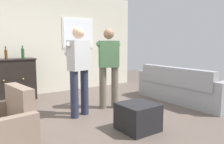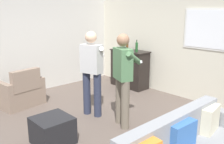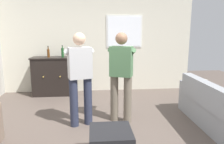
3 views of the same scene
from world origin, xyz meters
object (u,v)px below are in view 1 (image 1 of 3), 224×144
(sideboard_cabinet, at_px, (12,80))
(person_standing_left, at_px, (79,67))
(couch, at_px, (179,88))
(armchair, at_px, (2,134))
(ottoman, at_px, (138,117))
(person_standing_right, at_px, (109,64))
(bottle_liquor_amber, at_px, (6,54))
(bottle_wine_green, at_px, (23,53))

(sideboard_cabinet, distance_m, person_standing_left, 2.15)
(couch, xyz_separation_m, armchair, (-3.80, -0.37, -0.05))
(armchair, relative_size, person_standing_left, 0.57)
(ottoman, bearing_deg, couch, 19.96)
(person_standing_right, bearing_deg, bottle_liquor_amber, 132.18)
(sideboard_cabinet, height_order, person_standing_left, person_standing_left)
(ottoman, distance_m, person_standing_right, 1.49)
(armchair, distance_m, bottle_liquor_amber, 2.95)
(person_standing_left, bearing_deg, person_standing_right, 8.03)
(armchair, bearing_deg, couch, 5.56)
(armchair, height_order, bottle_wine_green, bottle_wine_green)
(armchair, relative_size, ottoman, 1.71)
(armchair, relative_size, sideboard_cabinet, 0.88)
(sideboard_cabinet, relative_size, ottoman, 1.94)
(couch, height_order, bottle_liquor_amber, bottle_liquor_amber)
(bottle_wine_green, relative_size, person_standing_right, 0.18)
(armchair, bearing_deg, person_standing_right, 23.25)
(ottoman, bearing_deg, person_standing_right, 76.46)
(bottle_wine_green, bearing_deg, couch, -39.44)
(sideboard_cabinet, xyz_separation_m, ottoman, (1.26, -3.11, -0.29))
(sideboard_cabinet, relative_size, bottle_wine_green, 3.51)
(bottle_liquor_amber, bearing_deg, sideboard_cabinet, 5.27)
(bottle_wine_green, bearing_deg, sideboard_cabinet, 171.29)
(couch, xyz_separation_m, sideboard_cabinet, (-3.16, 2.42, 0.17))
(couch, distance_m, bottle_wine_green, 3.83)
(armchair, distance_m, ottoman, 1.93)
(armchair, relative_size, bottle_wine_green, 3.09)
(couch, relative_size, armchair, 2.37)
(bottle_liquor_amber, height_order, ottoman, bottle_liquor_amber)
(couch, relative_size, bottle_wine_green, 7.34)
(armchair, height_order, sideboard_cabinet, sideboard_cabinet)
(bottle_wine_green, bearing_deg, person_standing_right, -54.29)
(bottle_wine_green, xyz_separation_m, bottle_liquor_amber, (-0.37, 0.03, -0.01))
(couch, bearing_deg, person_standing_right, 160.08)
(bottle_wine_green, distance_m, person_standing_right, 2.22)
(armchair, height_order, person_standing_left, person_standing_left)
(sideboard_cabinet, xyz_separation_m, bottle_wine_green, (0.27, -0.04, 0.63))
(armchair, bearing_deg, bottle_liquor_amber, 78.85)
(bottle_liquor_amber, bearing_deg, couch, -36.51)
(armchair, xyz_separation_m, bottle_liquor_amber, (0.55, 2.78, 0.84))
(bottle_liquor_amber, bearing_deg, ottoman, -66.41)
(sideboard_cabinet, bearing_deg, bottle_liquor_amber, -174.73)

